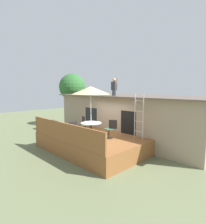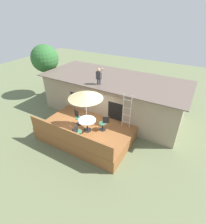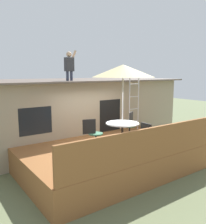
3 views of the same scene
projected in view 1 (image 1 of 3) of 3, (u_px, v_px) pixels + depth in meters
ground_plane at (92, 150)px, 9.91m from camera, size 40.00×40.00×0.00m
house at (133, 117)px, 12.24m from camera, size 10.50×4.50×2.80m
deck at (92, 143)px, 9.86m from camera, size 5.57×3.49×0.80m
deck_railing at (63, 132)px, 8.57m from camera, size 5.47×0.08×0.90m
patio_table at (91, 126)px, 9.40m from camera, size 1.04×1.04×0.74m
patio_umbrella at (91, 90)px, 9.18m from camera, size 1.90×1.90×2.54m
step_ladder at (139, 116)px, 9.06m from camera, size 0.52×0.04×2.20m
person_figure at (114, 86)px, 11.19m from camera, size 0.47×0.20×1.11m
patio_chair_left at (84, 125)px, 10.25m from camera, size 0.61×0.44×0.92m
patio_chair_right at (110, 129)px, 9.22m from camera, size 0.56×0.46×0.92m
patio_chair_near at (76, 131)px, 8.79m from camera, size 0.44×0.62×0.92m
backyard_tree at (72, 87)px, 16.45m from camera, size 2.29×2.29×4.52m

